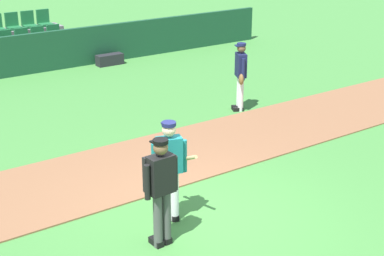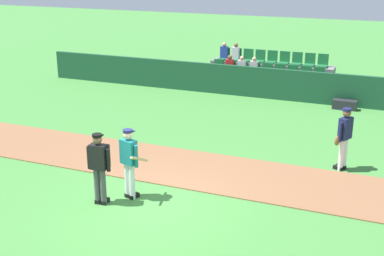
# 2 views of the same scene
# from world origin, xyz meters

# --- Properties ---
(ground_plane) EXTENTS (80.00, 80.00, 0.00)m
(ground_plane) POSITION_xyz_m (0.00, 0.00, 0.00)
(ground_plane) COLOR #42843A
(infield_dirt_path) EXTENTS (28.00, 2.57, 0.03)m
(infield_dirt_path) POSITION_xyz_m (0.00, 2.41, 0.01)
(infield_dirt_path) COLOR brown
(infield_dirt_path) RESTS_ON ground
(dugout_fence) EXTENTS (20.00, 0.16, 1.27)m
(dugout_fence) POSITION_xyz_m (0.00, 10.49, 0.63)
(dugout_fence) COLOR #19472D
(dugout_fence) RESTS_ON ground
(stadium_bleachers) EXTENTS (5.55, 2.10, 1.90)m
(stadium_bleachers) POSITION_xyz_m (-0.04, 11.94, 0.50)
(stadium_bleachers) COLOR slate
(stadium_bleachers) RESTS_ON ground
(batter_teal_jersey) EXTENTS (0.58, 0.80, 1.76)m
(batter_teal_jersey) POSITION_xyz_m (-0.47, 0.20, 0.97)
(batter_teal_jersey) COLOR white
(batter_teal_jersey) RESTS_ON ground
(umpire_home_plate) EXTENTS (0.59, 0.32, 1.76)m
(umpire_home_plate) POSITION_xyz_m (-0.98, -0.32, 1.00)
(umpire_home_plate) COLOR #4C4C4C
(umpire_home_plate) RESTS_ON ground
(runner_navy_jersey) EXTENTS (0.44, 0.61, 1.76)m
(runner_navy_jersey) POSITION_xyz_m (4.07, 3.94, 0.96)
(runner_navy_jersey) COLOR white
(runner_navy_jersey) RESTS_ON ground
(equipment_bag) EXTENTS (0.90, 0.36, 0.36)m
(equipment_bag) POSITION_xyz_m (3.47, 10.04, 0.18)
(equipment_bag) COLOR #232328
(equipment_bag) RESTS_ON ground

